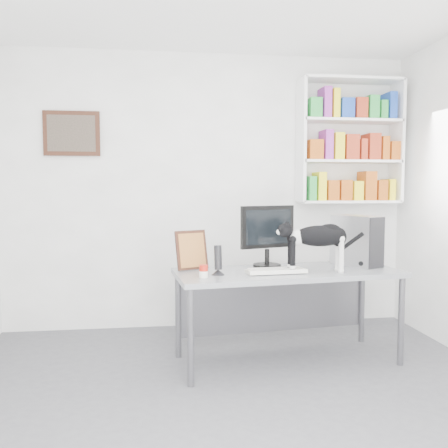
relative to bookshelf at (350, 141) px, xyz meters
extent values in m
cube|color=#595A5E|center=(-1.40, -1.85, -1.85)|extent=(4.00, 4.00, 0.01)
cube|color=white|center=(-1.40, 0.15, -0.50)|extent=(4.00, 0.01, 2.70)
cube|color=white|center=(0.00, 0.00, 0.00)|extent=(1.03, 0.28, 1.24)
cube|color=#3E2114|center=(-2.70, 0.12, 0.05)|extent=(0.52, 0.04, 0.42)
cube|color=gray|center=(-0.88, -0.94, -1.48)|extent=(1.83, 0.88, 0.74)
cube|color=black|center=(-1.00, -0.75, -0.86)|extent=(0.53, 0.37, 0.52)
cube|color=silver|center=(-1.00, -1.05, -1.10)|extent=(0.47, 0.21, 0.03)
cube|color=#AFAFB4|center=(-0.25, -0.79, -0.90)|extent=(0.35, 0.46, 0.42)
cylinder|color=black|center=(-1.45, -1.06, -1.00)|extent=(0.11, 0.11, 0.23)
cube|color=#3E2114|center=(-1.63, -0.80, -0.95)|extent=(0.28, 0.19, 0.32)
cylinder|color=red|center=(-1.57, -1.15, -1.07)|extent=(0.08, 0.08, 0.09)
camera|label=1|loc=(-1.87, -4.55, -0.46)|focal=38.00mm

